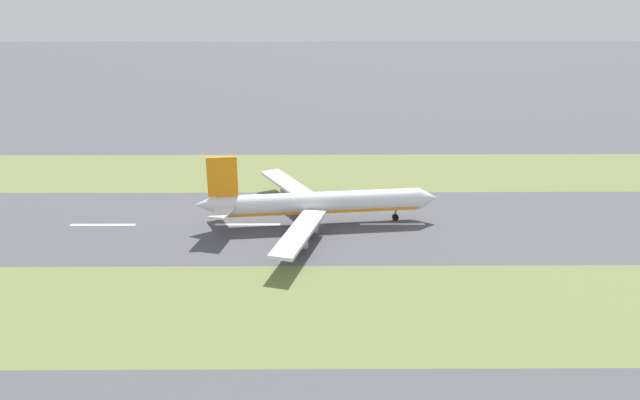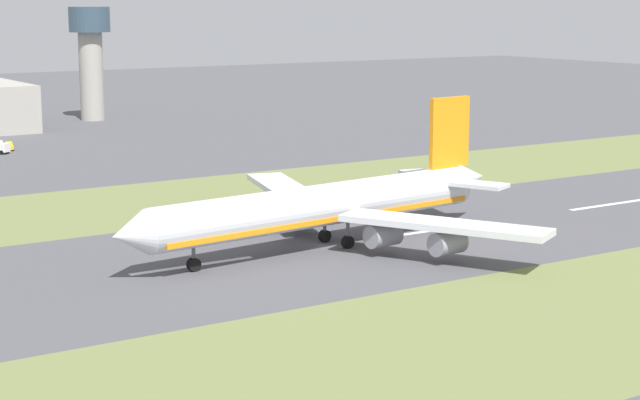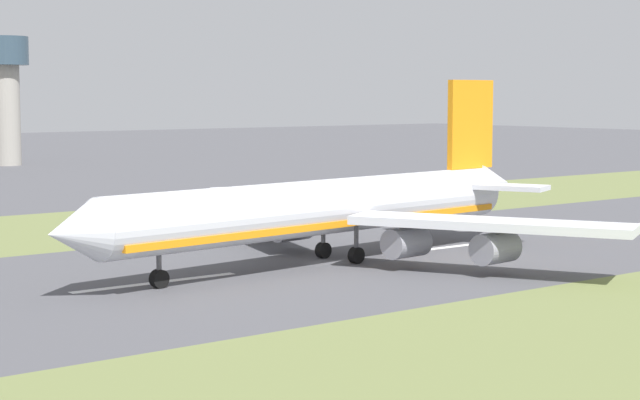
# 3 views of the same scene
# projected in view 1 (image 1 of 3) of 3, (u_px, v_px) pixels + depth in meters

# --- Properties ---
(ground_plane) EXTENTS (800.00, 800.00, 0.00)m
(ground_plane) POSITION_uv_depth(u_px,v_px,m) (316.00, 224.00, 172.22)
(ground_plane) COLOR #4C4C51
(grass_median_west) EXTENTS (40.00, 600.00, 0.01)m
(grass_median_west) POSITION_uv_depth(u_px,v_px,m) (316.00, 172.00, 214.13)
(grass_median_west) COLOR olive
(grass_median_west) RESTS_ON ground
(grass_median_east) EXTENTS (40.00, 600.00, 0.01)m
(grass_median_east) POSITION_uv_depth(u_px,v_px,m) (316.00, 310.00, 130.31)
(grass_median_east) COLOR olive
(grass_median_east) RESTS_ON ground
(centreline_dash_near) EXTENTS (1.20, 18.00, 0.01)m
(centreline_dash_near) POSITION_uv_depth(u_px,v_px,m) (103.00, 225.00, 171.89)
(centreline_dash_near) COLOR silver
(centreline_dash_near) RESTS_ON ground
(centreline_dash_mid) EXTENTS (1.20, 18.00, 0.01)m
(centreline_dash_mid) POSITION_uv_depth(u_px,v_px,m) (248.00, 224.00, 172.11)
(centreline_dash_mid) COLOR silver
(centreline_dash_mid) RESTS_ON ground
(centreline_dash_far) EXTENTS (1.20, 18.00, 0.01)m
(centreline_dash_far) POSITION_uv_depth(u_px,v_px,m) (392.00, 224.00, 172.34)
(centreline_dash_far) COLOR silver
(centreline_dash_far) RESTS_ON ground
(airplane_main_jet) EXTENTS (63.77, 67.20, 20.20)m
(airplane_main_jet) POSITION_uv_depth(u_px,v_px,m) (313.00, 204.00, 170.33)
(airplane_main_jet) COLOR silver
(airplane_main_jet) RESTS_ON ground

